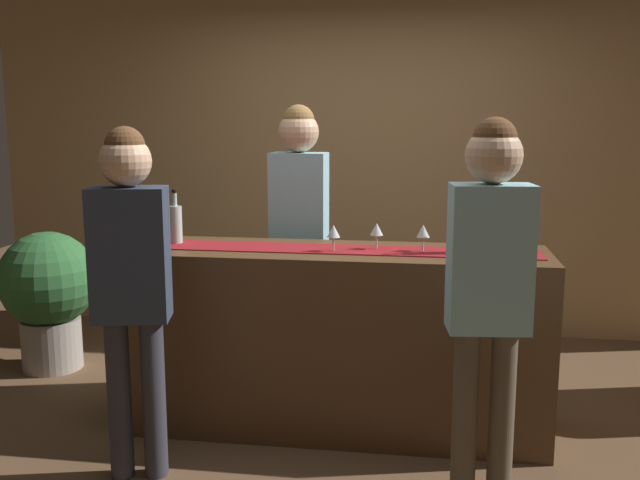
% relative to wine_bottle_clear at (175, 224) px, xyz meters
% --- Properties ---
extents(ground_plane, '(10.00, 10.00, 0.00)m').
position_rel_wine_bottle_clear_xyz_m(ground_plane, '(0.91, -0.05, -1.11)').
color(ground_plane, brown).
extents(back_wall, '(6.00, 0.12, 2.90)m').
position_rel_wine_bottle_clear_xyz_m(back_wall, '(0.91, 1.85, 0.34)').
color(back_wall, tan).
rests_on(back_wall, ground).
extents(bar_counter, '(2.23, 0.60, 0.99)m').
position_rel_wine_bottle_clear_xyz_m(bar_counter, '(0.91, -0.05, -0.61)').
color(bar_counter, '#543821').
rests_on(bar_counter, ground).
extents(counter_runner_cloth, '(2.11, 0.28, 0.01)m').
position_rel_wine_bottle_clear_xyz_m(counter_runner_cloth, '(0.91, -0.05, -0.11)').
color(counter_runner_cloth, maroon).
rests_on(counter_runner_cloth, bar_counter).
extents(wine_bottle_clear, '(0.07, 0.07, 0.30)m').
position_rel_wine_bottle_clear_xyz_m(wine_bottle_clear, '(0.00, 0.00, 0.00)').
color(wine_bottle_clear, '#B2C6C1').
rests_on(wine_bottle_clear, bar_counter).
extents(wine_bottle_green, '(0.07, 0.07, 0.30)m').
position_rel_wine_bottle_clear_xyz_m(wine_bottle_green, '(1.53, -0.07, 0.00)').
color(wine_bottle_green, '#194723').
rests_on(wine_bottle_green, bar_counter).
extents(wine_glass_near_customer, '(0.07, 0.07, 0.14)m').
position_rel_wine_bottle_clear_xyz_m(wine_glass_near_customer, '(1.11, -0.02, -0.01)').
color(wine_glass_near_customer, silver).
rests_on(wine_glass_near_customer, bar_counter).
extents(wine_glass_mid_counter, '(0.07, 0.07, 0.14)m').
position_rel_wine_bottle_clear_xyz_m(wine_glass_mid_counter, '(0.90, -0.11, -0.01)').
color(wine_glass_mid_counter, silver).
rests_on(wine_glass_mid_counter, bar_counter).
extents(wine_glass_far_end, '(0.07, 0.07, 0.14)m').
position_rel_wine_bottle_clear_xyz_m(wine_glass_far_end, '(1.36, -0.04, -0.01)').
color(wine_glass_far_end, silver).
rests_on(wine_glass_far_end, bar_counter).
extents(bartender, '(0.35, 0.25, 1.76)m').
position_rel_wine_bottle_clear_xyz_m(bartender, '(0.60, 0.53, -0.01)').
color(bartender, '#26262B').
rests_on(bartender, ground).
extents(customer_sipping, '(0.36, 0.24, 1.69)m').
position_rel_wine_bottle_clear_xyz_m(customer_sipping, '(1.64, -0.72, -0.06)').
color(customer_sipping, brown).
rests_on(customer_sipping, ground).
extents(customer_browsing, '(0.37, 0.27, 1.65)m').
position_rel_wine_bottle_clear_xyz_m(customer_browsing, '(0.05, -0.73, -0.09)').
color(customer_browsing, '#33333D').
rests_on(customer_browsing, ground).
extents(potted_plant_tall, '(0.64, 0.64, 0.94)m').
position_rel_wine_bottle_clear_xyz_m(potted_plant_tall, '(-1.12, 0.58, -0.56)').
color(potted_plant_tall, '#9E9389').
rests_on(potted_plant_tall, ground).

